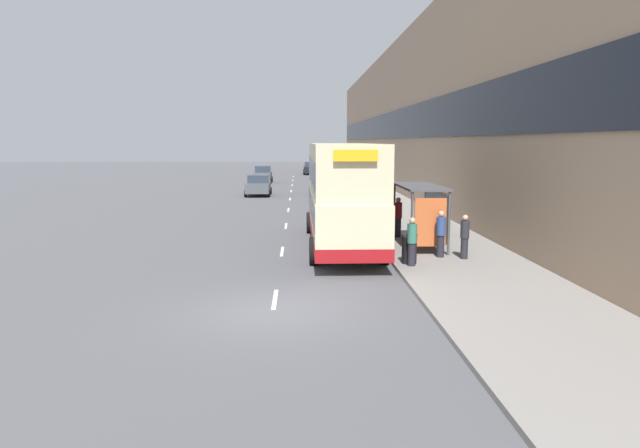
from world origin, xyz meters
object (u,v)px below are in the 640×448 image
car_3 (323,184)px  litter_bin (409,248)px  pedestrian_3 (441,234)px  pedestrian_1 (398,217)px  pedestrian_4 (465,236)px  car_1 (310,168)px  car_2 (258,185)px  car_0 (263,175)px  bus_shelter (426,205)px  double_decker_bus_near (342,193)px  pedestrian_2 (447,216)px  pedestrian_at_shelter (412,241)px

car_3 → litter_bin: (1.81, -27.99, -0.17)m
car_3 → pedestrian_3: bearing=-83.3°
pedestrian_1 → pedestrian_4: bearing=-71.8°
car_1 → pedestrian_3: 56.21m
pedestrian_3 → pedestrian_4: pedestrian_3 is taller
litter_bin → car_2: bearing=104.9°
car_3 → car_0: bearing=113.4°
car_1 → car_3: size_ratio=0.99×
bus_shelter → double_decker_bus_near: (-3.30, 0.92, 0.41)m
bus_shelter → pedestrian_1: bearing=104.6°
pedestrian_4 → litter_bin: bearing=-161.7°
car_0 → car_1: (5.42, 15.54, -0.04)m
double_decker_bus_near → car_3: (0.27, 24.02, -1.45)m
car_0 → car_3: bearing=113.4°
double_decker_bus_near → pedestrian_1: (2.64, 1.62, -1.23)m
car_1 → double_decker_bus_near: bearing=-89.8°
car_1 → car_3: bearing=-89.0°
pedestrian_2 → litter_bin: 6.87m
pedestrian_1 → pedestrian_2: bearing=14.6°
pedestrian_3 → litter_bin: (-1.37, -1.07, -0.35)m
pedestrian_at_shelter → pedestrian_2: size_ratio=1.03×
car_0 → pedestrian_3: (9.09, -40.55, 0.14)m
pedestrian_2 → litter_bin: (-2.94, -6.20, -0.30)m
double_decker_bus_near → car_1: bearing=90.2°
litter_bin → pedestrian_2: bearing=64.6°
car_0 → pedestrian_4: size_ratio=2.42×
car_2 → pedestrian_1: pedestrian_1 is taller
double_decker_bus_near → bus_shelter: bearing=-15.6°
car_0 → double_decker_bus_near: bearing=98.5°
pedestrian_1 → litter_bin: bearing=-95.7°
car_0 → pedestrian_1: pedestrian_1 is taller
car_1 → car_3: 29.18m
bus_shelter → litter_bin: size_ratio=4.00×
car_2 → pedestrian_2: (10.11, -20.79, 0.13)m
pedestrian_2 → pedestrian_4: 5.54m
bus_shelter → car_2: (-8.39, 23.94, -1.04)m
car_2 → bus_shelter: bearing=109.3°
pedestrian_1 → pedestrian_at_shelter: bearing=-95.3°
pedestrian_3 → pedestrian_4: 0.87m
bus_shelter → car_0: 39.61m
car_1 → pedestrian_at_shelter: bearing=-87.7°
pedestrian_3 → car_2: bearing=108.2°
pedestrian_at_shelter → car_2: bearing=104.7°
double_decker_bus_near → pedestrian_1: size_ratio=6.25×
litter_bin → pedestrian_4: bearing=18.3°
car_0 → pedestrian_4: 42.09m
car_0 → pedestrian_3: bearing=102.6°
bus_shelter → double_decker_bus_near: bearing=164.4°
car_2 → pedestrian_2: 23.11m
car_0 → pedestrian_4: bearing=103.6°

